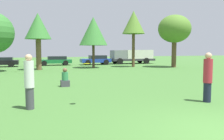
% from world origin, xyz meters
% --- Properties ---
extents(ground_plane, '(120.00, 120.00, 0.00)m').
position_xyz_m(ground_plane, '(0.00, 0.00, 0.00)').
color(ground_plane, '#3D6B2D').
extents(person_thrower, '(0.32, 0.32, 1.82)m').
position_xyz_m(person_thrower, '(-4.20, 4.04, 0.93)').
color(person_thrower, '#3F3F47').
rests_on(person_thrower, ground).
extents(person_catcher, '(0.33, 0.33, 1.86)m').
position_xyz_m(person_catcher, '(2.08, 2.84, 0.95)').
color(person_catcher, '#191E33').
rests_on(person_catcher, ground).
extents(frisbee, '(0.24, 0.24, 0.05)m').
position_xyz_m(frisbee, '(-2.33, 3.84, 1.49)').
color(frisbee, yellow).
extents(bystander_sitting, '(0.45, 0.38, 1.00)m').
position_xyz_m(bystander_sitting, '(-2.32, 8.50, 0.41)').
color(bystander_sitting, '#3F3F47').
rests_on(bystander_sitting, ground).
extents(tree_2, '(2.51, 2.51, 5.51)m').
position_xyz_m(tree_2, '(-3.00, 19.95, 4.13)').
color(tree_2, brown).
rests_on(tree_2, ground).
extents(tree_3, '(3.04, 3.04, 5.49)m').
position_xyz_m(tree_3, '(2.73, 20.59, 3.95)').
color(tree_3, '#473323').
rests_on(tree_3, ground).
extents(tree_4, '(2.56, 2.56, 6.35)m').
position_xyz_m(tree_4, '(7.40, 20.35, 4.99)').
color(tree_4, brown).
rests_on(tree_4, ground).
extents(tree_5, '(3.63, 3.63, 5.85)m').
position_xyz_m(tree_5, '(11.49, 18.35, 4.25)').
color(tree_5, brown).
rests_on(tree_5, ground).
extents(parked_car_black, '(4.21, 1.93, 1.12)m').
position_xyz_m(parked_car_black, '(-6.95, 25.74, 0.60)').
color(parked_car_black, black).
rests_on(parked_car_black, ground).
extents(parked_car_green, '(4.24, 2.14, 1.15)m').
position_xyz_m(parked_car_green, '(-0.65, 26.57, 0.62)').
color(parked_car_green, '#196633').
rests_on(parked_car_green, ground).
extents(parked_car_blue, '(3.96, 2.01, 1.24)m').
position_xyz_m(parked_car_blue, '(4.59, 25.83, 0.66)').
color(parked_car_blue, '#1E389E').
rests_on(parked_car_blue, ground).
extents(delivery_truck_grey, '(6.42, 2.52, 1.95)m').
position_xyz_m(delivery_truck_grey, '(10.06, 26.39, 1.14)').
color(delivery_truck_grey, '#2D2D33').
rests_on(delivery_truck_grey, ground).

